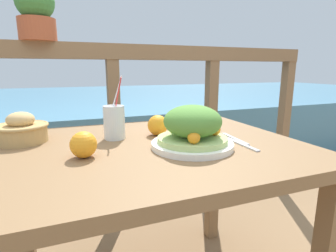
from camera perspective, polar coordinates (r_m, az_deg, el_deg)
The scene contains 11 objects.
patio_table at distance 0.98m, azimuth -4.01°, elevation -9.48°, with size 1.10×0.84×0.73m.
railing_fence at distance 1.65m, azimuth -11.68°, elevation 4.38°, with size 2.80×0.08×1.14m.
sea_backdrop at distance 4.18m, azimuth -17.15°, elevation 2.25°, with size 12.00×4.00×0.61m.
salad_plate at distance 0.90m, azimuth 5.35°, elevation -0.74°, with size 0.28×0.28×0.15m.
drink_glass at distance 1.03m, azimuth -11.62°, elevation 0.83°, with size 0.08×0.09×0.24m.
bread_basket at distance 1.11m, azimuth -29.24°, elevation -0.76°, with size 0.19×0.19×0.11m.
potted_plant at distance 1.64m, azimuth -26.85°, elevation 21.37°, with size 0.20×0.20×0.30m.
fork at distance 0.98m, azimuth 15.68°, elevation -3.81°, with size 0.02×0.18×0.00m.
knife at distance 1.05m, azimuth 14.29°, elevation -2.69°, with size 0.03×0.18×0.00m.
orange_near_basket at distance 0.84m, azimuth -17.91°, elevation -3.88°, with size 0.08×0.08×0.08m.
orange_near_glass at distance 1.07m, azimuth -2.24°, elevation 0.17°, with size 0.08×0.08×0.08m.
Camera 1 is at (-0.26, -0.87, 1.00)m, focal length 28.00 mm.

